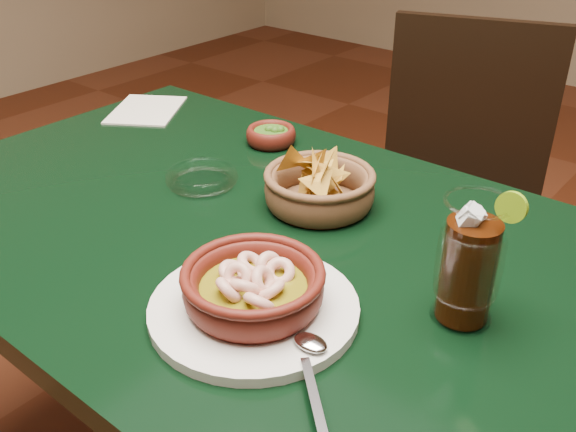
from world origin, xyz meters
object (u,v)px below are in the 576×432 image
Objects in this scene: dining_chair at (453,200)px; chip_basket at (319,188)px; cola_drink at (469,263)px; dining_table at (233,266)px; shrimp_plate at (254,292)px.

chip_basket is (0.01, -0.58, 0.27)m from dining_chair.
cola_drink reaches higher than dining_chair.
dining_table is 6.18× the size of cola_drink.
dining_table is 0.20m from chip_basket.
shrimp_plate is 1.57× the size of chip_basket.
dining_chair reaches higher than dining_table.
dining_table is 3.48× the size of shrimp_plate.
dining_chair is at bearing 91.10° from chip_basket.
dining_table is at bearing 140.78° from shrimp_plate.
shrimp_plate is (0.20, -0.16, 0.13)m from dining_table.
dining_chair reaches higher than shrimp_plate.
dining_table is 0.29m from shrimp_plate.
shrimp_plate reaches higher than dining_table.
dining_table is at bearing -126.54° from chip_basket.
cola_drink is (0.32, -0.12, 0.05)m from chip_basket.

